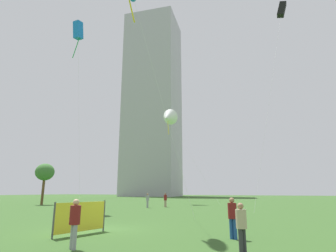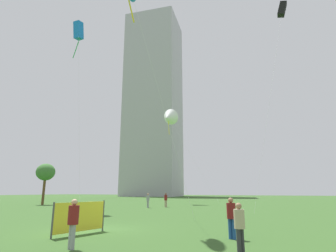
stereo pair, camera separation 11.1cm
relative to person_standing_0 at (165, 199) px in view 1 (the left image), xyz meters
The scene contains 12 objects.
ground 21.77m from the person_standing_0, 74.81° to the right, with size 280.00×280.00×0.00m, color #335623.
person_standing_0 is the anchor object (origin of this frame).
person_standing_2 27.50m from the person_standing_0, 59.76° to the right, with size 0.36×0.36×1.64m.
person_standing_3 24.73m from the person_standing_0, 58.27° to the right, with size 0.39×0.39×1.75m.
person_standing_5 26.85m from the person_standing_0, 72.28° to the right, with size 0.39×0.39×1.75m.
person_standing_6 2.64m from the person_standing_0, 124.26° to the right, with size 0.40×0.40×1.78m.
kite_flying_0 30.11m from the person_standing_0, ahead, with size 5.19×8.82×27.38m.
kite_flying_1 17.25m from the person_standing_0, 112.17° to the left, with size 10.42×2.99×16.69m.
kite_flying_3 25.08m from the person_standing_0, 131.48° to the right, with size 8.31×6.59×23.97m.
park_tree_0 20.68m from the person_standing_0, behind, with size 2.88×2.88×6.35m.
distant_highrise_0 90.84m from the person_standing_0, 118.86° to the left, with size 22.31×20.90×82.66m, color #A8A8AD.
event_banner 23.60m from the person_standing_0, 75.18° to the right, with size 0.58×3.01×1.56m.
Camera 1 is at (9.89, -12.73, 2.03)m, focal length 29.08 mm.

